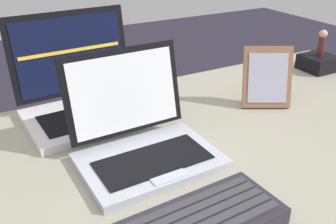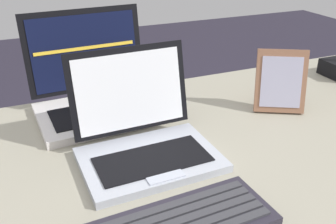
% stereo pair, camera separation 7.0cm
% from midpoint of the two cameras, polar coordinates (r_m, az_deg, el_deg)
% --- Properties ---
extents(desk, '(1.78, 0.76, 0.73)m').
position_cam_midpoint_polar(desk, '(0.92, 1.66, -11.22)').
color(desk, '#9C9783').
rests_on(desk, ground).
extents(laptop_front, '(0.29, 0.25, 0.22)m').
position_cam_midpoint_polar(laptop_front, '(0.82, -1.23, -3.97)').
color(laptop_front, '#B3B8C5').
rests_on(laptop_front, desk).
extents(laptop_rear, '(0.34, 0.28, 0.26)m').
position_cam_midpoint_polar(laptop_rear, '(1.04, -8.76, 2.93)').
color(laptop_rear, silver).
rests_on(laptop_rear, desk).
extents(photo_frame, '(0.14, 0.11, 0.17)m').
position_cam_midpoint_polar(photo_frame, '(1.06, 18.49, 4.32)').
color(photo_frame, '#966449').
rests_on(photo_frame, desk).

